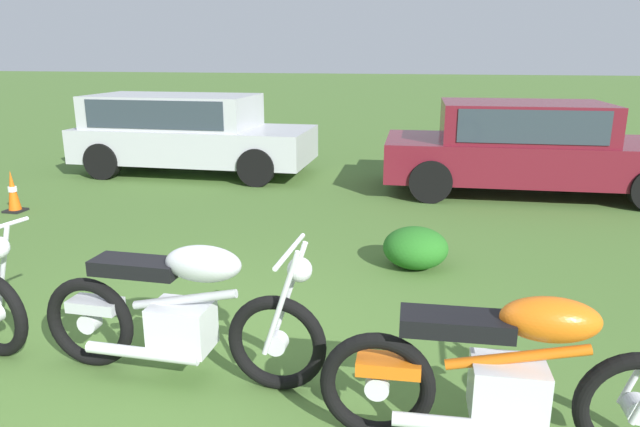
% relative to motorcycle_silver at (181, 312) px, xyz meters
% --- Properties ---
extents(ground_plane, '(120.00, 120.00, 0.00)m').
position_rel_motorcycle_silver_xyz_m(ground_plane, '(-0.06, 0.08, -0.49)').
color(ground_plane, '#476B2D').
extents(motorcycle_silver, '(2.04, 0.64, 1.02)m').
position_rel_motorcycle_silver_xyz_m(motorcycle_silver, '(0.00, 0.00, 0.00)').
color(motorcycle_silver, black).
rests_on(motorcycle_silver, ground).
extents(motorcycle_orange, '(2.05, 0.64, 1.02)m').
position_rel_motorcycle_silver_xyz_m(motorcycle_orange, '(2.08, -0.32, -0.01)').
color(motorcycle_orange, black).
rests_on(motorcycle_orange, ground).
extents(car_silver, '(4.26, 1.88, 1.43)m').
position_rel_motorcycle_silver_xyz_m(car_silver, '(-3.02, 6.55, 0.35)').
color(car_silver, '#B2B5BA').
rests_on(car_silver, ground).
extents(car_burgundy, '(4.56, 2.11, 1.43)m').
position_rel_motorcycle_silver_xyz_m(car_burgundy, '(2.91, 6.21, 0.31)').
color(car_burgundy, maroon).
rests_on(car_burgundy, ground).
extents(traffic_cone, '(0.25, 0.25, 0.59)m').
position_rel_motorcycle_silver_xyz_m(traffic_cone, '(-4.22, 3.49, -0.21)').
color(traffic_cone, '#EA590F').
rests_on(traffic_cone, ground).
extents(shrub_low, '(0.67, 0.63, 0.43)m').
position_rel_motorcycle_silver_xyz_m(shrub_low, '(1.43, 2.47, -0.27)').
color(shrub_low, '#23671E').
rests_on(shrub_low, ground).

